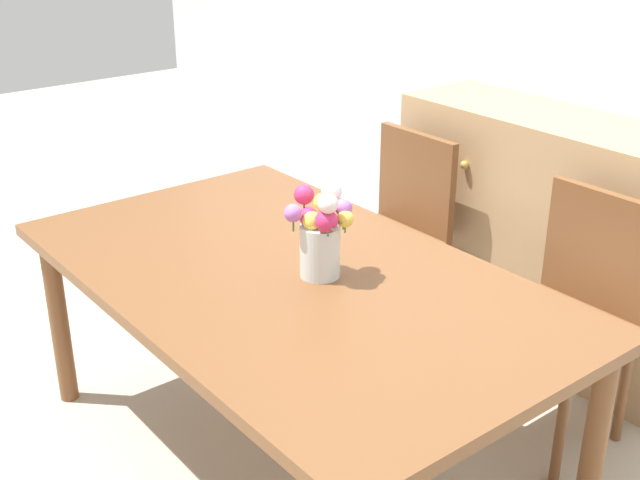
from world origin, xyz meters
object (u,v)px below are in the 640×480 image
(dresser, at_px, (552,236))
(chair_right, at_px, (574,302))
(dining_table, at_px, (291,293))
(flower_vase, at_px, (321,232))
(chair_left, at_px, (396,223))

(dresser, bearing_deg, chair_right, -46.15)
(dining_table, distance_m, chair_right, 1.00)
(dining_table, distance_m, dresser, 1.34)
(dining_table, bearing_deg, flower_vase, 36.85)
(chair_left, distance_m, dresser, 0.65)
(dresser, bearing_deg, flower_vase, -87.50)
(chair_left, xyz_separation_m, dresser, (0.47, 0.45, -0.02))
(dining_table, relative_size, dresser, 1.32)
(chair_left, bearing_deg, chair_right, -180.00)
(chair_left, relative_size, chair_right, 1.00)
(chair_right, xyz_separation_m, flower_vase, (-0.37, -0.83, 0.36))
(chair_left, relative_size, flower_vase, 3.02)
(chair_right, bearing_deg, dining_table, 63.01)
(chair_right, relative_size, dresser, 0.64)
(dresser, bearing_deg, chair_left, -136.56)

